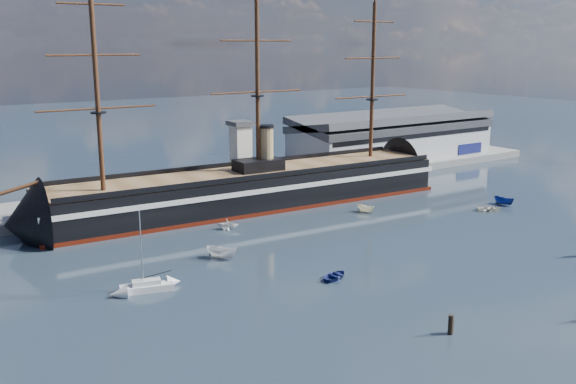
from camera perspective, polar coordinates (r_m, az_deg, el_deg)
ground at (r=124.33m, az=2.31°, el=-3.06°), size 600.00×600.00×0.00m
quay at (r=158.69m, az=-2.52°, el=0.49°), size 180.00×18.00×2.00m
warehouse at (r=189.41m, az=9.28°, el=4.84°), size 63.00×21.00×11.60m
quay_tower at (r=150.78m, az=-4.23°, el=3.57°), size 5.00×5.00×15.00m
warship at (r=137.44m, az=-3.95°, el=0.22°), size 113.28×20.93×53.94m
sailboat at (r=94.52m, az=-12.46°, el=-8.16°), size 7.79×4.21×11.95m
motorboat_a at (r=106.50m, az=-5.90°, el=-5.91°), size 6.72×5.50×2.59m
motorboat_b at (r=97.53m, az=4.24°, el=-7.69°), size 2.11×3.25×1.41m
motorboat_c at (r=135.08m, az=6.94°, el=-1.84°), size 5.28×2.85×2.00m
motorboat_d at (r=122.76m, az=-5.33°, el=-3.32°), size 6.01×6.53×2.28m
motorboat_e at (r=142.27m, az=17.47°, el=-1.59°), size 2.98×3.48×1.55m
motorboat_f at (r=148.30m, az=18.63°, el=-1.09°), size 5.67×2.55×2.20m
piling_near_left at (r=82.26m, az=14.21°, el=-12.15°), size 0.64×0.64×3.17m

